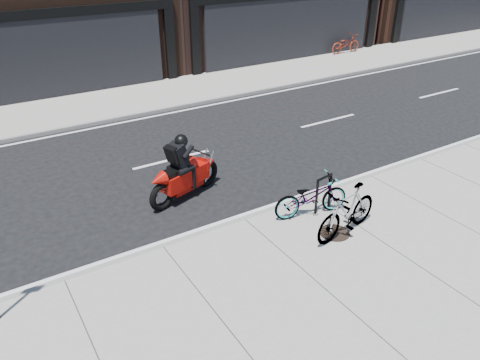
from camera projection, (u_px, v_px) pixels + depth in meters
ground at (204, 188)px, 12.16m from camera, size 120.00×120.00×0.00m
sidewalk_near at (334, 300)px, 8.38m from camera, size 60.00×6.00×0.13m
sidewalk_far at (110, 103)px, 17.94m from camera, size 60.00×3.50×0.13m
bike_rack at (324, 190)px, 10.72m from camera, size 0.53×0.14×0.89m
bicycle_front at (311, 197)px, 10.57m from camera, size 1.88×0.98×0.94m
bicycle_rear at (347, 211)px, 9.85m from camera, size 1.92×0.81×1.12m
motorcycle at (188, 171)px, 11.51m from camera, size 2.22×1.01×1.71m
bicycle_far at (346, 44)px, 24.79m from camera, size 1.84×0.67×0.96m
manhole_cover at (335, 233)px, 10.12m from camera, size 0.87×0.87×0.02m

